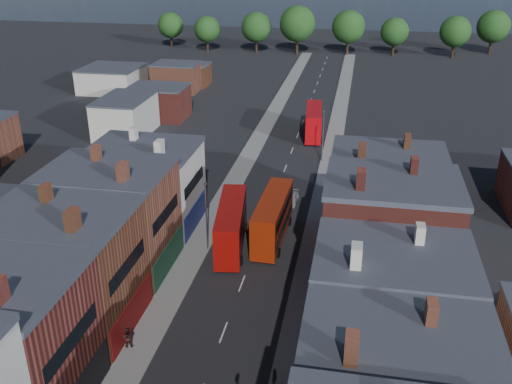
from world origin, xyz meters
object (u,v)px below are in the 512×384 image
at_px(bus_0, 231,225).
at_px(bus_2, 314,121).
at_px(ped_3, 274,378).
at_px(bus_1, 273,217).
at_px(ped_1, 127,337).
at_px(car_3, 291,199).
at_px(car_2, 225,242).

bearing_deg(bus_0, bus_2, 74.51).
height_order(bus_0, ped_3, bus_0).
relative_size(bus_1, bus_2, 1.02).
relative_size(bus_1, ped_1, 6.46).
relative_size(car_3, ped_3, 2.29).
bearing_deg(ped_1, car_3, -123.00).
bearing_deg(car_2, bus_0, -5.41).
relative_size(bus_0, ped_3, 6.97).
bearing_deg(ped_3, car_3, 13.70).
height_order(bus_2, car_3, bus_2).
bearing_deg(bus_2, ped_1, -104.47).
bearing_deg(ped_1, bus_2, -115.22).
bearing_deg(ped_1, car_2, -117.97).
xyz_separation_m(bus_0, bus_1, (4.27, 2.68, 0.04)).
bearing_deg(car_2, bus_2, 74.32).
height_order(car_2, ped_1, ped_1).
bearing_deg(car_2, bus_1, 21.20).
distance_m(ped_1, ped_3, 13.30).
xyz_separation_m(bus_0, ped_3, (8.21, -21.01, -1.79)).
xyz_separation_m(car_2, ped_3, (8.94, -20.99, 0.45)).
xyz_separation_m(bus_1, car_3, (0.86, 10.31, -2.24)).
distance_m(bus_0, bus_2, 41.29).
bearing_deg(car_2, ped_3, -74.07).
bearing_deg(car_3, bus_2, 92.52).
xyz_separation_m(car_3, ped_3, (3.07, -34.00, 0.41)).
distance_m(bus_2, ped_3, 62.03).
relative_size(bus_2, ped_1, 6.30).
bearing_deg(bus_0, car_2, 173.79).
bearing_deg(bus_1, bus_0, -146.29).
relative_size(bus_0, car_3, 3.05).
height_order(bus_1, bus_2, bus_1).
xyz_separation_m(car_3, ped_1, (-9.99, -31.54, 0.48)).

